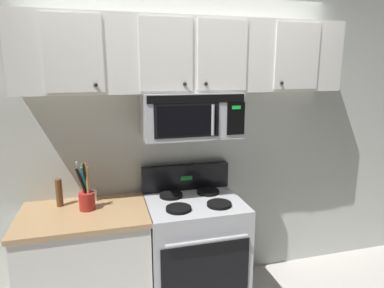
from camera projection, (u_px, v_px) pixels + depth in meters
The scene contains 8 objects.
back_wall at pixel (183, 137), 2.89m from camera, with size 5.20×0.10×2.70m, color silver.
stove_range at pixel (194, 250), 2.74m from camera, with size 0.76×0.69×1.12m.
over_range_microwave at pixel (190, 115), 2.61m from camera, with size 0.76×0.43×0.35m.
upper_cabinets at pixel (189, 56), 2.54m from camera, with size 2.50×0.36×0.55m.
counter_segment at pixel (88, 266), 2.54m from camera, with size 0.93×0.65×0.90m.
utensil_crock_red at pixel (86, 196), 2.46m from camera, with size 0.12×0.12×0.38m.
salt_shaker at pixel (95, 195), 2.64m from camera, with size 0.04×0.04×0.09m.
pepper_mill at pixel (59, 193), 2.52m from camera, with size 0.05×0.05×0.22m, color brown.
Camera 1 is at (-0.66, -1.97, 1.92)m, focal length 31.09 mm.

